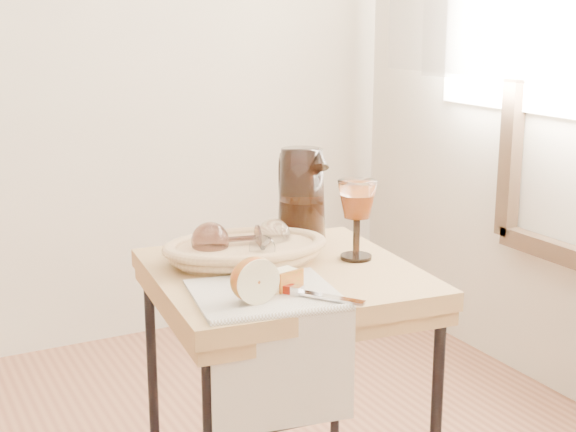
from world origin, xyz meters
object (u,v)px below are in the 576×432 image
goblet_lying_b (269,240)px  table_knife (301,290)px  apple_half (253,279)px  side_table (284,417)px  pitcher (302,196)px  tea_towel (265,294)px  wine_goblet (357,220)px  goblet_lying_a (231,239)px  bread_basket (246,253)px

goblet_lying_b → table_knife: size_ratio=0.51×
apple_half → table_knife: (0.09, -0.01, -0.03)m
side_table → pitcher: bearing=51.6°
goblet_lying_b → apple_half: (-0.14, -0.22, -0.00)m
tea_towel → table_knife: bearing=-30.8°
tea_towel → goblet_lying_b: (0.10, 0.19, 0.05)m
wine_goblet → table_knife: wine_goblet is taller
wine_goblet → side_table: bearing=177.1°
table_knife → wine_goblet: bearing=91.8°
goblet_lying_a → table_knife: (0.03, -0.27, -0.04)m
pitcher → goblet_lying_a: bearing=-136.5°
side_table → table_knife: table_knife is taller
goblet_lying_b → apple_half: apple_half is taller
wine_goblet → pitcher: bearing=102.3°
goblet_lying_a → table_knife: size_ratio=0.57×
tea_towel → table_knife: size_ratio=1.16×
goblet_lying_b → wine_goblet: size_ratio=0.67×
tea_towel → goblet_lying_a: 0.23m
pitcher → apple_half: (-0.28, -0.33, -0.06)m
pitcher → wine_goblet: 0.19m
bread_basket → apple_half: (-0.09, -0.24, 0.03)m
goblet_lying_b → pitcher: (0.14, 0.11, 0.06)m
tea_towel → goblet_lying_b: 0.22m
table_knife → apple_half: bearing=-132.0°
side_table → wine_goblet: wine_goblet is taller
goblet_lying_a → tea_towel: bearing=96.0°
tea_towel → pitcher: 0.40m
side_table → goblet_lying_b: size_ratio=5.72×
tea_towel → pitcher: size_ratio=1.04×
tea_towel → pitcher: pitcher is taller
tea_towel → side_table: bearing=59.9°
tea_towel → bread_basket: bread_basket is taller
goblet_lying_b → wine_goblet: 0.20m
wine_goblet → apple_half: bearing=-154.4°
goblet_lying_b → wine_goblet: bearing=-70.4°
tea_towel → goblet_lying_b: bearing=71.1°
goblet_lying_a → goblet_lying_b: (0.08, -0.03, -0.00)m
apple_half → table_knife: apple_half is taller
side_table → tea_towel: 0.39m
table_knife → pitcher: bearing=117.0°
pitcher → apple_half: pitcher is taller
side_table → pitcher: size_ratio=2.62×
wine_goblet → tea_towel: bearing=-156.8°
side_table → wine_goblet: bearing=-2.9°
apple_half → table_knife: 0.10m
bread_basket → pitcher: size_ratio=1.22×
bread_basket → pitcher: bearing=35.0°
pitcher → wine_goblet: (0.04, -0.18, -0.02)m
side_table → apple_half: (-0.15, -0.16, 0.39)m
goblet_lying_a → table_knife: bearing=108.8°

